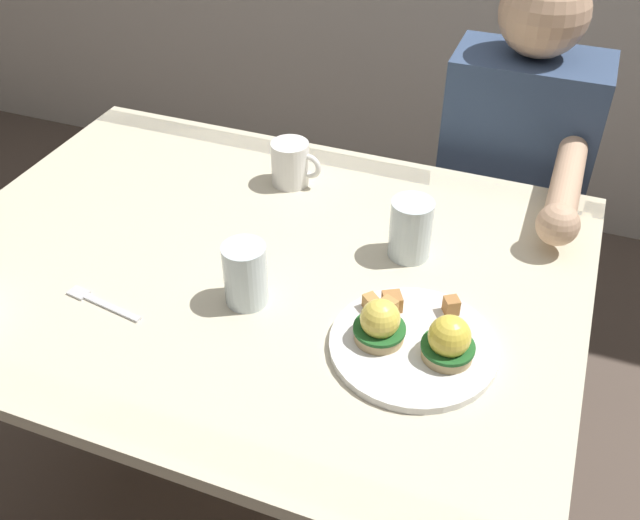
{
  "coord_description": "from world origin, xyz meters",
  "views": [
    {
      "loc": [
        0.48,
        -0.91,
        1.55
      ],
      "look_at": [
        0.14,
        0.0,
        0.78
      ],
      "focal_mm": 39.78,
      "sensor_mm": 36.0,
      "label": 1
    }
  ],
  "objects": [
    {
      "name": "diner_person",
      "position": [
        0.4,
        0.6,
        0.65
      ],
      "size": [
        0.34,
        0.54,
        1.14
      ],
      "color": "#33333D",
      "rests_on": "ground_plane"
    },
    {
      "name": "coffee_mug",
      "position": [
        -0.04,
        0.28,
        0.79
      ],
      "size": [
        0.11,
        0.08,
        0.09
      ],
      "color": "white",
      "rests_on": "dining_table"
    },
    {
      "name": "dining_table",
      "position": [
        0.0,
        0.0,
        0.63
      ],
      "size": [
        1.2,
        0.9,
        0.74
      ],
      "color": "beige",
      "rests_on": "ground_plane"
    },
    {
      "name": "fork",
      "position": [
        -0.19,
        -0.2,
        0.74
      ],
      "size": [
        0.16,
        0.04,
        0.0
      ],
      "color": "silver",
      "rests_on": "dining_table"
    },
    {
      "name": "water_glass_far",
      "position": [
        0.26,
        0.12,
        0.79
      ],
      "size": [
        0.08,
        0.08,
        0.12
      ],
      "color": "silver",
      "rests_on": "dining_table"
    },
    {
      "name": "ground_plane",
      "position": [
        0.0,
        0.0,
        0.0
      ],
      "size": [
        6.0,
        6.0,
        0.0
      ],
      "primitive_type": "plane",
      "color": "brown"
    },
    {
      "name": "eggs_benedict_plate",
      "position": [
        0.34,
        -0.11,
        0.76
      ],
      "size": [
        0.27,
        0.27,
        0.09
      ],
      "color": "white",
      "rests_on": "dining_table"
    },
    {
      "name": "water_glass_near",
      "position": [
        0.04,
        -0.1,
        0.79
      ],
      "size": [
        0.07,
        0.07,
        0.11
      ],
      "color": "silver",
      "rests_on": "dining_table"
    }
  ]
}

